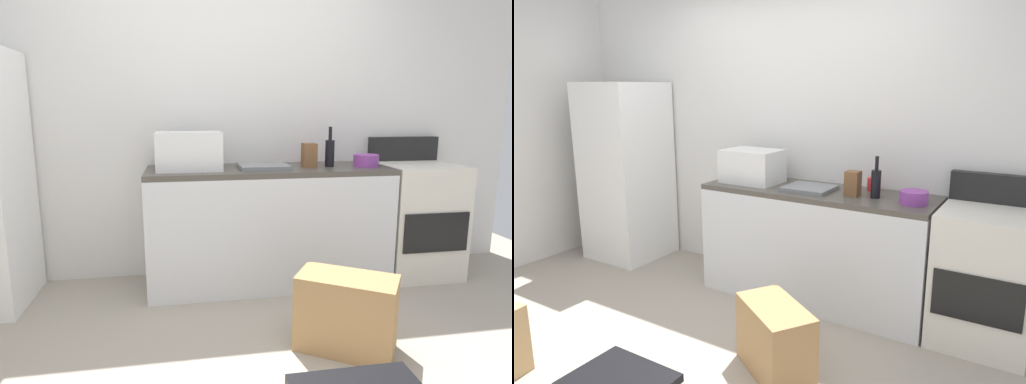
# 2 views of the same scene
# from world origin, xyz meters

# --- Properties ---
(ground_plane) EXTENTS (6.00, 6.00, 0.00)m
(ground_plane) POSITION_xyz_m (0.00, 0.00, 0.00)
(ground_plane) COLOR #9E9384
(wall_back) EXTENTS (5.00, 0.10, 2.60)m
(wall_back) POSITION_xyz_m (0.00, 1.55, 1.30)
(wall_back) COLOR silver
(wall_back) RESTS_ON ground_plane
(kitchen_counter) EXTENTS (1.80, 0.60, 0.90)m
(kitchen_counter) POSITION_xyz_m (0.30, 1.20, 0.45)
(kitchen_counter) COLOR silver
(kitchen_counter) RESTS_ON ground_plane
(stove_oven) EXTENTS (0.60, 0.61, 1.10)m
(stove_oven) POSITION_xyz_m (1.52, 1.21, 0.47)
(stove_oven) COLOR silver
(stove_oven) RESTS_ON ground_plane
(microwave) EXTENTS (0.46, 0.34, 0.27)m
(microwave) POSITION_xyz_m (-0.29, 1.18, 1.04)
(microwave) COLOR white
(microwave) RESTS_ON kitchen_counter
(sink_basin) EXTENTS (0.36, 0.32, 0.03)m
(sink_basin) POSITION_xyz_m (0.25, 1.16, 0.92)
(sink_basin) COLOR slate
(sink_basin) RESTS_ON kitchen_counter
(wine_bottle) EXTENTS (0.07, 0.07, 0.30)m
(wine_bottle) POSITION_xyz_m (0.77, 1.18, 1.01)
(wine_bottle) COLOR black
(wine_bottle) RESTS_ON kitchen_counter
(coffee_mug) EXTENTS (0.08, 0.08, 0.10)m
(coffee_mug) POSITION_xyz_m (0.67, 1.38, 0.95)
(coffee_mug) COLOR red
(coffee_mug) RESTS_ON kitchen_counter
(knife_block) EXTENTS (0.10, 0.10, 0.18)m
(knife_block) POSITION_xyz_m (0.60, 1.16, 0.99)
(knife_block) COLOR brown
(knife_block) RESTS_ON kitchen_counter
(mixing_bowl) EXTENTS (0.19, 0.19, 0.09)m
(mixing_bowl) POSITION_xyz_m (1.04, 1.14, 0.95)
(mixing_bowl) COLOR purple
(mixing_bowl) RESTS_ON kitchen_counter
(cardboard_box_medium) EXTENTS (0.60, 0.53, 0.43)m
(cardboard_box_medium) POSITION_xyz_m (0.53, 0.18, 0.22)
(cardboard_box_medium) COLOR #A37A4C
(cardboard_box_medium) RESTS_ON ground_plane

